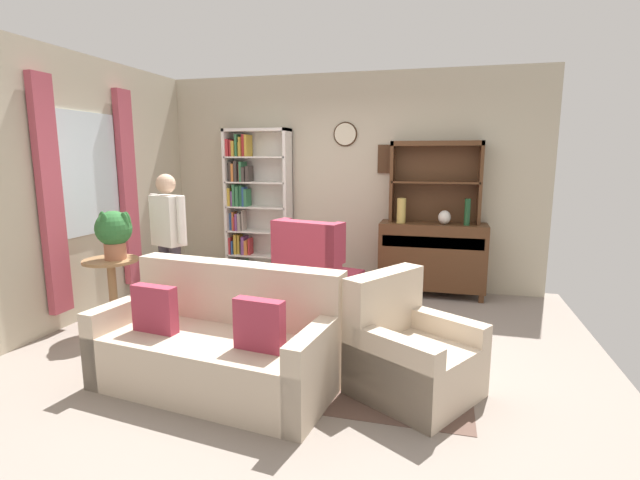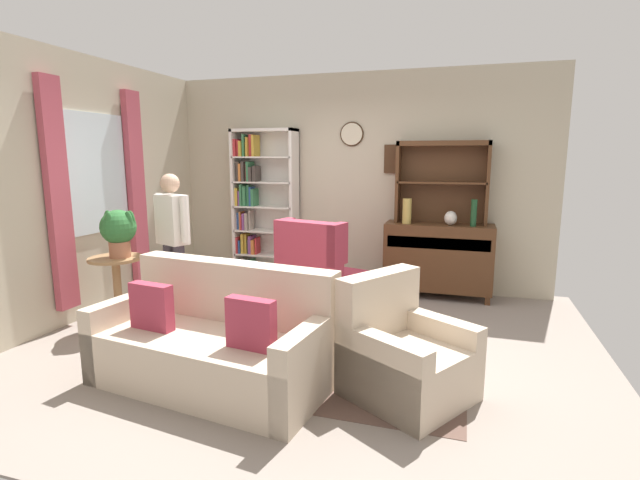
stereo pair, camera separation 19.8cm
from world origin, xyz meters
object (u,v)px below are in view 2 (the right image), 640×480
at_px(sideboard_hutch, 442,171).
at_px(wingback_chair, 318,278).
at_px(armchair_floral, 404,358).
at_px(potted_plant_small, 157,308).
at_px(vase_tall, 407,211).
at_px(person_reading, 173,236).
at_px(bottle_wine, 474,213).
at_px(sideboard, 438,257).
at_px(bookshelf, 260,204).
at_px(couch_floral, 215,343).
at_px(potted_plant_large, 119,229).
at_px(plant_stand, 117,285).
at_px(vase_round, 451,218).

xyz_separation_m(sideboard_hutch, wingback_chair, (-1.25, -1.07, -1.18)).
height_order(armchair_floral, potted_plant_small, armchair_floral).
xyz_separation_m(vase_tall, person_reading, (-2.26, -1.57, -0.17)).
bearing_deg(bottle_wine, sideboard, 167.11).
distance_m(sideboard_hutch, person_reading, 3.25).
bearing_deg(armchair_floral, bookshelf, 131.20).
distance_m(couch_floral, potted_plant_large, 1.81).
bearing_deg(person_reading, armchair_floral, -20.38).
bearing_deg(wingback_chair, person_reading, -153.98).
bearing_deg(wingback_chair, potted_plant_small, -149.31).
xyz_separation_m(armchair_floral, potted_plant_large, (-2.90, 0.53, 0.73)).
bearing_deg(plant_stand, wingback_chair, 32.03).
xyz_separation_m(sideboard, potted_plant_large, (-2.98, -2.07, 0.51)).
height_order(bookshelf, armchair_floral, bookshelf).
bearing_deg(sideboard, bookshelf, 178.06).
relative_size(sideboard, couch_floral, 0.69).
relative_size(sideboard_hutch, plant_stand, 1.49).
distance_m(couch_floral, potted_plant_small, 1.59).
distance_m(sideboard, armchair_floral, 2.61).
bearing_deg(wingback_chair, plant_stand, -147.97).
distance_m(sideboard_hutch, bottle_wine, 0.65).
bearing_deg(couch_floral, armchair_floral, 8.96).
bearing_deg(wingback_chair, bottle_wine, 28.04).
relative_size(sideboard_hutch, bottle_wine, 3.44).
bearing_deg(plant_stand, couch_floral, -25.95).
bearing_deg(sideboard_hutch, potted_plant_large, -143.83).
height_order(bottle_wine, potted_plant_large, bottle_wine).
bearing_deg(couch_floral, wingback_chair, 82.27).
relative_size(sideboard_hutch, potted_plant_large, 2.30).
xyz_separation_m(bottle_wine, plant_stand, (-3.43, -1.99, -0.63)).
xyz_separation_m(bookshelf, sideboard_hutch, (2.43, 0.03, 0.48)).
xyz_separation_m(couch_floral, plant_stand, (-1.53, 0.75, 0.14)).
bearing_deg(wingback_chair, vase_tall, 45.71).
bearing_deg(plant_stand, bottle_wine, 30.16).
xyz_separation_m(sideboard_hutch, potted_plant_small, (-2.75, -1.96, -1.40)).
distance_m(potted_plant_small, person_reading, 0.78).
height_order(vase_round, armchair_floral, vase_round).
bearing_deg(sideboard, couch_floral, -118.01).
distance_m(sideboard_hutch, plant_stand, 3.91).
bearing_deg(sideboard_hutch, vase_tall, -154.11).
height_order(plant_stand, person_reading, person_reading).
distance_m(bookshelf, vase_tall, 2.05).
xyz_separation_m(bookshelf, plant_stand, (-0.60, -2.16, -0.63)).
height_order(bottle_wine, armchair_floral, bottle_wine).
xyz_separation_m(vase_round, person_reading, (-2.78, -1.58, -0.10)).
height_order(sideboard_hutch, vase_round, sideboard_hutch).
xyz_separation_m(couch_floral, potted_plant_large, (-1.48, 0.76, 0.71)).
height_order(vase_tall, wingback_chair, vase_tall).
distance_m(vase_tall, person_reading, 2.76).
bearing_deg(vase_tall, couch_floral, -112.08).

